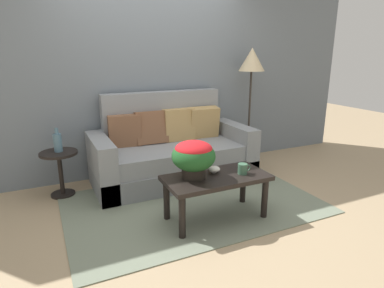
{
  "coord_description": "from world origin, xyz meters",
  "views": [
    {
      "loc": [
        -1.41,
        -3.06,
        1.62
      ],
      "look_at": [
        0.07,
        0.08,
        0.63
      ],
      "focal_mm": 30.75,
      "sensor_mm": 36.0,
      "label": 1
    }
  ],
  "objects_px": {
    "table_vase": "(58,142)",
    "floor_lamp": "(251,70)",
    "coffee_mug": "(243,169)",
    "snack_bowl": "(214,169)",
    "potted_plant": "(194,156)",
    "couch": "(172,153)",
    "side_table": "(60,166)",
    "coffee_table": "(216,183)"
  },
  "relations": [
    {
      "from": "snack_bowl",
      "to": "couch",
      "type": "bearing_deg",
      "value": 90.77
    },
    {
      "from": "side_table",
      "to": "potted_plant",
      "type": "height_order",
      "value": "potted_plant"
    },
    {
      "from": "table_vase",
      "to": "floor_lamp",
      "type": "bearing_deg",
      "value": 1.41
    },
    {
      "from": "side_table",
      "to": "potted_plant",
      "type": "distance_m",
      "value": 1.65
    },
    {
      "from": "potted_plant",
      "to": "table_vase",
      "type": "distance_m",
      "value": 1.63
    },
    {
      "from": "potted_plant",
      "to": "floor_lamp",
      "type": "bearing_deg",
      "value": 39.86
    },
    {
      "from": "potted_plant",
      "to": "side_table",
      "type": "bearing_deg",
      "value": 134.0
    },
    {
      "from": "side_table",
      "to": "coffee_mug",
      "type": "xyz_separation_m",
      "value": [
        1.6,
        -1.3,
        0.14
      ]
    },
    {
      "from": "floor_lamp",
      "to": "table_vase",
      "type": "relative_size",
      "value": 6.14
    },
    {
      "from": "side_table",
      "to": "table_vase",
      "type": "height_order",
      "value": "table_vase"
    },
    {
      "from": "side_table",
      "to": "floor_lamp",
      "type": "height_order",
      "value": "floor_lamp"
    },
    {
      "from": "potted_plant",
      "to": "coffee_mug",
      "type": "xyz_separation_m",
      "value": [
        0.47,
        -0.13,
        -0.16
      ]
    },
    {
      "from": "coffee_table",
      "to": "floor_lamp",
      "type": "bearing_deg",
      "value": 45.79
    },
    {
      "from": "floor_lamp",
      "to": "table_vase",
      "type": "height_order",
      "value": "floor_lamp"
    },
    {
      "from": "couch",
      "to": "coffee_mug",
      "type": "relative_size",
      "value": 14.31
    },
    {
      "from": "side_table",
      "to": "floor_lamp",
      "type": "relative_size",
      "value": 0.32
    },
    {
      "from": "floor_lamp",
      "to": "potted_plant",
      "type": "bearing_deg",
      "value": -140.14
    },
    {
      "from": "floor_lamp",
      "to": "coffee_mug",
      "type": "distance_m",
      "value": 1.91
    },
    {
      "from": "snack_bowl",
      "to": "table_vase",
      "type": "relative_size",
      "value": 0.47
    },
    {
      "from": "floor_lamp",
      "to": "snack_bowl",
      "type": "relative_size",
      "value": 13.19
    },
    {
      "from": "coffee_table",
      "to": "coffee_mug",
      "type": "xyz_separation_m",
      "value": [
        0.26,
        -0.06,
        0.12
      ]
    },
    {
      "from": "potted_plant",
      "to": "coffee_mug",
      "type": "relative_size",
      "value": 2.98
    },
    {
      "from": "potted_plant",
      "to": "snack_bowl",
      "type": "bearing_deg",
      "value": 5.16
    },
    {
      "from": "coffee_table",
      "to": "snack_bowl",
      "type": "bearing_deg",
      "value": 76.82
    },
    {
      "from": "coffee_table",
      "to": "side_table",
      "type": "xyz_separation_m",
      "value": [
        -1.34,
        1.24,
        -0.02
      ]
    },
    {
      "from": "potted_plant",
      "to": "table_vase",
      "type": "bearing_deg",
      "value": 133.49
    },
    {
      "from": "couch",
      "to": "table_vase",
      "type": "bearing_deg",
      "value": 177.22
    },
    {
      "from": "couch",
      "to": "snack_bowl",
      "type": "height_order",
      "value": "couch"
    },
    {
      "from": "coffee_table",
      "to": "floor_lamp",
      "type": "xyz_separation_m",
      "value": [
        1.28,
        1.32,
        0.98
      ]
    },
    {
      "from": "snack_bowl",
      "to": "table_vase",
      "type": "bearing_deg",
      "value": 139.38
    },
    {
      "from": "side_table",
      "to": "coffee_mug",
      "type": "height_order",
      "value": "coffee_mug"
    },
    {
      "from": "coffee_mug",
      "to": "snack_bowl",
      "type": "bearing_deg",
      "value": 147.82
    },
    {
      "from": "couch",
      "to": "potted_plant",
      "type": "distance_m",
      "value": 1.18
    },
    {
      "from": "coffee_table",
      "to": "floor_lamp",
      "type": "distance_m",
      "value": 2.08
    },
    {
      "from": "table_vase",
      "to": "coffee_mug",
      "type": "bearing_deg",
      "value": -39.46
    },
    {
      "from": "coffee_mug",
      "to": "potted_plant",
      "type": "bearing_deg",
      "value": 164.53
    },
    {
      "from": "floor_lamp",
      "to": "snack_bowl",
      "type": "distance_m",
      "value": 1.96
    },
    {
      "from": "snack_bowl",
      "to": "table_vase",
      "type": "distance_m",
      "value": 1.79
    },
    {
      "from": "couch",
      "to": "coffee_mug",
      "type": "distance_m",
      "value": 1.28
    },
    {
      "from": "floor_lamp",
      "to": "table_vase",
      "type": "xyz_separation_m",
      "value": [
        -2.61,
        -0.06,
        -0.73
      ]
    },
    {
      "from": "floor_lamp",
      "to": "potted_plant",
      "type": "distance_m",
      "value": 2.06
    },
    {
      "from": "coffee_table",
      "to": "potted_plant",
      "type": "relative_size",
      "value": 2.44
    }
  ]
}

